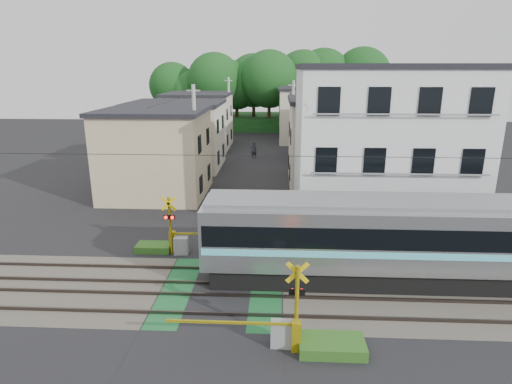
# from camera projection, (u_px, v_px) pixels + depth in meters

# --- Properties ---
(ground) EXTENTS (120.00, 120.00, 0.00)m
(ground) POSITION_uv_depth(u_px,v_px,m) (222.00, 290.00, 18.17)
(ground) COLOR black
(track_bed) EXTENTS (120.00, 120.00, 0.14)m
(track_bed) POSITION_uv_depth(u_px,v_px,m) (221.00, 290.00, 18.16)
(track_bed) COLOR #47423A
(track_bed) RESTS_ON ground
(commuter_train) EXTENTS (18.29, 2.88, 3.80)m
(commuter_train) POSITION_uv_depth(u_px,v_px,m) (415.00, 240.00, 18.35)
(commuter_train) COLOR black
(commuter_train) RESTS_ON ground
(crossing_signal_near) EXTENTS (4.74, 0.65, 3.09)m
(crossing_signal_near) POSITION_uv_depth(u_px,v_px,m) (284.00, 328.00, 14.34)
(crossing_signal_near) COLOR yellow
(crossing_signal_near) RESTS_ON ground
(crossing_signal_far) EXTENTS (4.74, 0.65, 3.09)m
(crossing_signal_far) POSITION_uv_depth(u_px,v_px,m) (180.00, 240.00, 21.59)
(crossing_signal_far) COLOR yellow
(crossing_signal_far) RESTS_ON ground
(apartment_block) EXTENTS (10.20, 8.36, 9.30)m
(apartment_block) POSITION_uv_depth(u_px,v_px,m) (381.00, 145.00, 25.53)
(apartment_block) COLOR white
(apartment_block) RESTS_ON ground
(houses_row) EXTENTS (22.07, 31.35, 6.80)m
(houses_row) POSITION_uv_depth(u_px,v_px,m) (257.00, 129.00, 42.07)
(houses_row) COLOR #C7B38D
(houses_row) RESTS_ON ground
(tree_hill) EXTENTS (40.00, 13.22, 11.98)m
(tree_hill) POSITION_uv_depth(u_px,v_px,m) (272.00, 88.00, 62.73)
(tree_hill) COLOR #184819
(tree_hill) RESTS_ON ground
(catenary) EXTENTS (60.00, 5.04, 7.00)m
(catenary) POSITION_uv_depth(u_px,v_px,m) (371.00, 210.00, 16.86)
(catenary) COLOR #2D2D33
(catenary) RESTS_ON ground
(utility_poles) EXTENTS (7.90, 42.00, 8.00)m
(utility_poles) POSITION_uv_depth(u_px,v_px,m) (241.00, 124.00, 39.11)
(utility_poles) COLOR #A5A5A0
(utility_poles) RESTS_ON ground
(pedestrian) EXTENTS (0.76, 0.65, 1.77)m
(pedestrian) POSITION_uv_depth(u_px,v_px,m) (254.00, 150.00, 44.07)
(pedestrian) COLOR #2B2D36
(pedestrian) RESTS_ON ground
(weed_patches) EXTENTS (10.25, 8.80, 0.40)m
(weed_patches) POSITION_uv_depth(u_px,v_px,m) (263.00, 289.00, 17.94)
(weed_patches) COLOR #2D5E1E
(weed_patches) RESTS_ON ground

